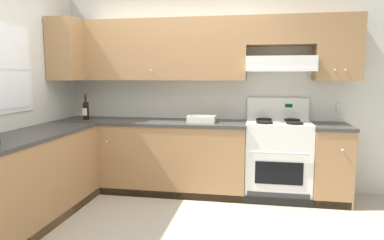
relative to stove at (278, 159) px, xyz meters
The scene contains 8 objects.
ground_plane 1.83m from the stove, 134.67° to the right, with size 7.04×7.04×0.00m, color #B2AA99.
wall_back 1.34m from the stove, 162.07° to the left, with size 4.68×0.57×2.55m.
wall_left 3.13m from the stove, 160.07° to the right, with size 0.47×4.00×2.55m.
counter_back_run 1.24m from the stove, behind, with size 3.60×0.65×0.91m.
counter_left_run 2.78m from the stove, 153.11° to the right, with size 0.63×1.91×0.91m.
stove is the anchor object (origin of this frame).
wine_bottle 2.51m from the stove, behind, with size 0.08×0.08×0.34m.
bowl 1.03m from the stove, behind, with size 0.34×0.24×0.08m.
Camera 1 is at (0.95, -3.03, 1.49)m, focal length 32.91 mm.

